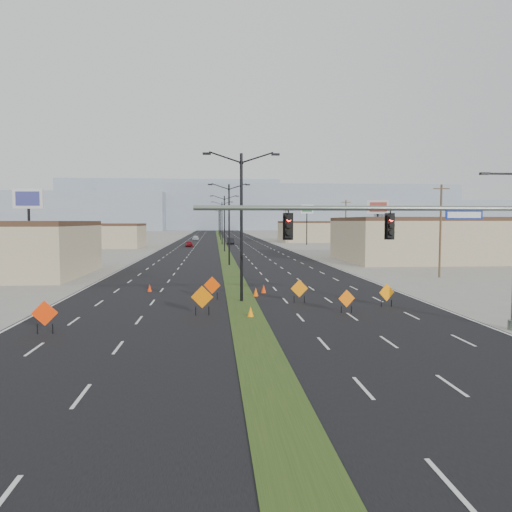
{
  "coord_description": "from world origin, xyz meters",
  "views": [
    {
      "loc": [
        -1.83,
        -21.61,
        5.47
      ],
      "look_at": [
        0.88,
        10.77,
        3.2
      ],
      "focal_mm": 35.0,
      "sensor_mm": 36.0,
      "label": 1
    }
  ],
  "objects": [
    {
      "name": "construction_sign_3",
      "position": [
        3.82,
        11.09,
        0.92
      ],
      "size": [
        1.18,
        0.13,
        1.57
      ],
      "rotation": [
        0.0,
        0.0,
        0.07
      ],
      "color": "orange",
      "rests_on": "ground"
    },
    {
      "name": "utility_pole_0",
      "position": [
        20.0,
        25.0,
        4.67
      ],
      "size": [
        1.6,
        0.2,
        9.0
      ],
      "color": "#4C3823",
      "rests_on": "ground"
    },
    {
      "name": "building_se_near",
      "position": [
        34.0,
        45.0,
        2.75
      ],
      "size": [
        36.0,
        18.0,
        5.5
      ],
      "primitive_type": "cube",
      "color": "tan",
      "rests_on": "ground"
    },
    {
      "name": "signal_mast",
      "position": [
        8.56,
        2.0,
        4.79
      ],
      "size": [
        16.3,
        0.6,
        8.0
      ],
      "color": "slate",
      "rests_on": "ground"
    },
    {
      "name": "pole_sign_east_far",
      "position": [
        19.55,
        92.64,
        7.56
      ],
      "size": [
        3.05,
        0.79,
        9.29
      ],
      "rotation": [
        0.0,
        0.0,
        0.14
      ],
      "color": "black",
      "rests_on": "ground"
    },
    {
      "name": "cone_0",
      "position": [
        1.16,
        14.28,
        0.33
      ],
      "size": [
        0.49,
        0.49,
        0.65
      ],
      "primitive_type": "cone",
      "rotation": [
        0.0,
        0.0,
        0.31
      ],
      "color": "#EE5405",
      "rests_on": "ground"
    },
    {
      "name": "car_far",
      "position": [
        -7.19,
        123.03,
        0.64
      ],
      "size": [
        1.91,
        4.43,
        1.27
      ],
      "primitive_type": "imported",
      "rotation": [
        0.0,
        0.0,
        -0.03
      ],
      "color": "silver",
      "rests_on": "ground"
    },
    {
      "name": "utility_pole_3",
      "position": [
        20.0,
        130.0,
        4.67
      ],
      "size": [
        1.6,
        0.2,
        9.0
      ],
      "color": "#4C3823",
      "rests_on": "ground"
    },
    {
      "name": "streetlight_5",
      "position": [
        0.0,
        152.0,
        5.42
      ],
      "size": [
        5.15,
        0.24,
        10.02
      ],
      "color": "black",
      "rests_on": "ground"
    },
    {
      "name": "cone_2",
      "position": [
        1.9,
        15.88,
        0.33
      ],
      "size": [
        0.49,
        0.49,
        0.65
      ],
      "primitive_type": "cone",
      "rotation": [
        0.0,
        0.0,
        -0.29
      ],
      "color": "#EB3504",
      "rests_on": "ground"
    },
    {
      "name": "road_surface",
      "position": [
        0.0,
        100.0,
        0.0
      ],
      "size": [
        25.0,
        400.0,
        0.02
      ],
      "primitive_type": "cube",
      "color": "black",
      "rests_on": "ground"
    },
    {
      "name": "cone_3",
      "position": [
        -6.86,
        17.35,
        0.3
      ],
      "size": [
        0.4,
        0.4,
        0.59
      ],
      "primitive_type": "cone",
      "rotation": [
        0.0,
        0.0,
        -0.14
      ],
      "color": "red",
      "rests_on": "ground"
    },
    {
      "name": "ground",
      "position": [
        0.0,
        0.0,
        0.0
      ],
      "size": [
        600.0,
        600.0,
        0.0
      ],
      "primitive_type": "plane",
      "color": "gray",
      "rests_on": "ground"
    },
    {
      "name": "building_sw_far",
      "position": [
        -32.0,
        85.0,
        2.25
      ],
      "size": [
        30.0,
        14.0,
        4.5
      ],
      "primitive_type": "cube",
      "color": "tan",
      "rests_on": "ground"
    },
    {
      "name": "mesa_east",
      "position": [
        180.0,
        290.0,
        9.0
      ],
      "size": [
        160.0,
        50.0,
        18.0
      ],
      "primitive_type": "cube",
      "color": "#8793A7",
      "rests_on": "ground"
    },
    {
      "name": "utility_pole_2",
      "position": [
        20.0,
        95.0,
        4.67
      ],
      "size": [
        1.6,
        0.2,
        9.0
      ],
      "color": "#4C3823",
      "rests_on": "ground"
    },
    {
      "name": "mesa_backdrop",
      "position": [
        -30.0,
        320.0,
        16.0
      ],
      "size": [
        140.0,
        50.0,
        32.0
      ],
      "primitive_type": "cube",
      "color": "#8793A7",
      "rests_on": "ground"
    },
    {
      "name": "mesa_center",
      "position": [
        40.0,
        300.0,
        14.0
      ],
      "size": [
        220.0,
        50.0,
        28.0
      ],
      "primitive_type": "cube",
      "color": "#8793A7",
      "rests_on": "ground"
    },
    {
      "name": "building_se_far",
      "position": [
        38.0,
        110.0,
        2.5
      ],
      "size": [
        44.0,
        16.0,
        5.0
      ],
      "primitive_type": "cube",
      "color": "tan",
      "rests_on": "ground"
    },
    {
      "name": "construction_sign_1",
      "position": [
        -2.55,
        7.16,
        1.03
      ],
      "size": [
        1.31,
        0.21,
        1.75
      ],
      "rotation": [
        0.0,
        0.0,
        -0.13
      ],
      "color": "#D56704",
      "rests_on": "ground"
    },
    {
      "name": "construction_sign_5",
      "position": [
        6.01,
        7.25,
        0.82
      ],
      "size": [
        1.05,
        0.23,
        1.41
      ],
      "rotation": [
        0.0,
        0.0,
        0.18
      ],
      "color": "#F06405",
      "rests_on": "ground"
    },
    {
      "name": "pole_sign_west",
      "position": [
        -18.77,
        25.75,
        6.83
      ],
      "size": [
        2.78,
        0.66,
        8.45
      ],
      "rotation": [
        0.0,
        0.0,
        -0.1
      ],
      "color": "black",
      "rests_on": "ground"
    },
    {
      "name": "streetlight_3",
      "position": [
        0.0,
        96.0,
        5.42
      ],
      "size": [
        5.15,
        0.24,
        10.02
      ],
      "color": "black",
      "rests_on": "ground"
    },
    {
      "name": "construction_sign_0",
      "position": [
        -10.04,
        3.0,
        0.97
      ],
      "size": [
        1.23,
        0.24,
        1.65
      ],
      "rotation": [
        0.0,
        0.0,
        0.16
      ],
      "color": "red",
      "rests_on": "ground"
    },
    {
      "name": "streetlight_2",
      "position": [
        0.0,
        68.0,
        5.42
      ],
      "size": [
        5.15,
        0.24,
        10.02
      ],
      "color": "black",
      "rests_on": "ground"
    },
    {
      "name": "cone_1",
      "position": [
        0.21,
        6.4,
        0.31
      ],
      "size": [
        0.44,
        0.44,
        0.63
      ],
      "primitive_type": "cone",
      "rotation": [
        0.0,
        0.0,
        0.17
      ],
      "color": "orange",
      "rests_on": "ground"
    },
    {
      "name": "median_strip",
      "position": [
        0.0,
        100.0,
        0.0
      ],
      "size": [
        2.0,
        400.0,
        0.04
      ],
      "primitive_type": "cube",
      "color": "#233E16",
      "rests_on": "ground"
    },
    {
      "name": "construction_sign_4",
      "position": [
        9.13,
        9.15,
        0.88
      ],
      "size": [
        1.09,
        0.37,
        1.5
      ],
      "rotation": [
        0.0,
        0.0,
        0.29
      ],
      "color": "orange",
      "rests_on": "ground"
    },
    {
      "name": "construction_sign_2",
      "position": [
        -2.0,
        13.03,
        0.95
      ],
      "size": [
        1.17,
        0.44,
        1.62
      ],
      "rotation": [
        0.0,
        0.0,
        -0.33
      ],
      "color": "#F64705",
      "rests_on": "ground"
    },
    {
      "name": "pole_sign_east_near",
      "position": [
        19.36,
        41.77,
        6.61
      ],
      "size": [
        2.6,
        1.34,
        8.2
      ],
      "rotation": [
        0.0,
        0.0,
        -0.39
      ],
      "color": "black",
      "rests_on": "ground"
    },
    {
      "name": "streetlight_0",
      "position": [
        0.0,
        12.0,
        5.42
      ],
      "size": [
        5.15,
        0.24,
        10.02
      ],
      "color": "black",
      "rests_on": "ground"
    },
    {
      "name": "car_mid",
      "position": [
        2.0,
        96.98,
        0.75
      ],
      "size": [
        1.7,
        4.61,
        1.51
      ],
      "primitive_type": "imported",
      "rotation": [
        0.0,
        0.0,
        0.02
      ],
      "color": "black",
      "rests_on": "ground"
    },
    {
      "name": "streetlight_1",
      "position": [
        0.0,
        40.0,
        5.42
      ],
      "size": [
        5.15,
        0.24,
        10.02
      ],
      "color": "black",
      "rests_on": "ground"
    },
    {
      "name": "streetlight_4",
      "position": [
        0.0,
        124.0,
        5.42
      ],
      "size": [
        5.15,
        0.24,
        10.02
      ],
      "color": "black",
      "rests_on": "ground"
    },
    {
      "name": "mesa_west",
      "position": [
        -120.0,
        280.0,
        11.0
      ],
      "size": [
        180.0,
        50.0,
        22.0
      ],
      "primitive_type": "cube",
      "color": "#8793A7",
      "rests_on": "ground"
    },
    {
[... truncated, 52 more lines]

